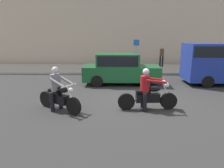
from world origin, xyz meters
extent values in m
plane|color=#2B2B2B|center=(0.00, 0.00, 0.00)|extent=(80.00, 80.00, 0.00)
cube|color=#99968E|center=(0.00, 8.00, 0.07)|extent=(40.00, 4.40, 0.14)
cylinder|color=black|center=(1.06, -0.86, 0.31)|extent=(0.63, 0.17, 0.63)
cylinder|color=black|center=(-0.52, -0.98, 0.31)|extent=(0.63, 0.17, 0.63)
cylinder|color=silver|center=(0.94, -0.87, 0.69)|extent=(0.37, 0.08, 0.81)
cube|color=black|center=(0.27, -0.92, 0.45)|extent=(0.89, 0.34, 0.32)
ellipsoid|color=black|center=(0.49, -0.90, 0.79)|extent=(0.50, 0.27, 0.22)
cube|color=black|center=(0.09, -0.93, 0.69)|extent=(0.54, 0.28, 0.10)
cylinder|color=silver|center=(0.88, -0.87, 1.07)|extent=(0.09, 0.70, 0.04)
sphere|color=silver|center=(0.96, -0.87, 0.93)|extent=(0.17, 0.17, 0.17)
cylinder|color=silver|center=(-0.04, -0.78, 0.33)|extent=(0.70, 0.12, 0.07)
cylinder|color=black|center=(0.15, -1.13, 0.33)|extent=(0.16, 0.16, 0.67)
cylinder|color=black|center=(0.12, -0.73, 0.33)|extent=(0.16, 0.16, 0.67)
cylinder|color=maroon|center=(0.15, -0.93, 0.98)|extent=(0.36, 0.36, 0.59)
cylinder|color=maroon|center=(0.53, -1.12, 1.11)|extent=(0.75, 0.14, 0.18)
cylinder|color=maroon|center=(0.50, -0.68, 1.11)|extent=(0.75, 0.14, 0.18)
sphere|color=tan|center=(0.17, -0.93, 1.40)|extent=(0.20, 0.20, 0.20)
sphere|color=#B7B7BC|center=(0.17, -0.93, 1.43)|extent=(0.25, 0.25, 0.25)
cylinder|color=black|center=(-2.37, -1.51, 0.31)|extent=(0.59, 0.43, 0.62)
cylinder|color=black|center=(-3.58, -0.75, 0.31)|extent=(0.59, 0.43, 0.62)
cylinder|color=silver|center=(-2.47, -1.44, 0.66)|extent=(0.33, 0.23, 0.77)
cube|color=black|center=(-2.97, -1.13, 0.45)|extent=(0.81, 0.65, 0.32)
ellipsoid|color=black|center=(-2.79, -1.25, 0.83)|extent=(0.53, 0.46, 0.22)
cube|color=black|center=(-3.13, -1.03, 0.73)|extent=(0.57, 0.48, 0.10)
cylinder|color=silver|center=(-2.52, -1.41, 1.02)|extent=(0.40, 0.62, 0.04)
sphere|color=silver|center=(-2.45, -1.45, 0.88)|extent=(0.17, 0.17, 0.17)
cylinder|color=silver|center=(-3.14, -0.83, 0.33)|extent=(0.63, 0.43, 0.07)
cylinder|color=black|center=(-3.20, -1.22, 0.36)|extent=(0.21, 0.21, 0.71)
cylinder|color=black|center=(-2.99, -0.89, 0.36)|extent=(0.21, 0.21, 0.71)
cylinder|color=slate|center=(-3.08, -1.07, 1.04)|extent=(0.47, 0.47, 0.62)
cylinder|color=slate|center=(-2.91, -1.43, 1.12)|extent=(0.63, 0.44, 0.30)
cylinder|color=slate|center=(-2.68, -1.05, 1.12)|extent=(0.63, 0.44, 0.30)
sphere|color=tan|center=(-3.06, -1.08, 1.47)|extent=(0.20, 0.20, 0.20)
sphere|color=#B7B7BC|center=(-3.06, -1.08, 1.50)|extent=(0.25, 0.25, 0.25)
cube|color=#164C28|center=(-0.62, 3.17, 0.64)|extent=(4.22, 1.76, 0.80)
cube|color=#164C28|center=(-0.83, 3.17, 1.38)|extent=(2.32, 1.62, 0.68)
cube|color=black|center=(-0.83, 3.17, 1.38)|extent=(2.14, 1.65, 0.54)
cylinder|color=black|center=(0.69, 3.17, 0.32)|extent=(0.64, 1.82, 0.64)
cylinder|color=black|center=(-1.93, 3.17, 0.32)|extent=(0.64, 1.82, 0.64)
cylinder|color=black|center=(3.91, 3.25, 0.32)|extent=(0.64, 1.96, 0.64)
cylinder|color=gray|center=(0.60, 7.58, 1.28)|extent=(0.08, 0.08, 2.28)
cube|color=#1959B2|center=(0.60, 7.55, 2.17)|extent=(0.44, 0.03, 0.44)
cylinder|color=black|center=(2.74, 8.73, 0.60)|extent=(0.14, 0.14, 0.91)
cylinder|color=black|center=(2.94, 8.73, 0.60)|extent=(0.14, 0.14, 0.91)
cylinder|color=#4C3823|center=(2.84, 8.73, 1.34)|extent=(0.34, 0.34, 0.58)
sphere|color=tan|center=(2.84, 8.73, 1.74)|extent=(0.21, 0.21, 0.21)
camera|label=1|loc=(-0.87, -7.99, 2.69)|focal=31.97mm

